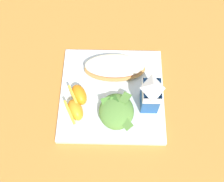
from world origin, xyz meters
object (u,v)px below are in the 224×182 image
object	(u,v)px
cheesy_pizza_bread	(115,68)
orange_wedge_front	(79,95)
milk_carton	(151,94)
white_plate	(112,94)
orange_wedge_middle	(75,110)
green_salad_pile	(116,111)

from	to	relation	value
cheesy_pizza_bread	orange_wedge_front	bearing A→B (deg)	-47.58
cheesy_pizza_bread	milk_carton	world-z (taller)	milk_carton
cheesy_pizza_bread	white_plate	bearing A→B (deg)	-5.20
milk_carton	orange_wedge_middle	bearing A→B (deg)	-80.53
white_plate	milk_carton	size ratio (longest dim) A/B	2.55
white_plate	orange_wedge_middle	world-z (taller)	orange_wedge_middle
white_plate	orange_wedge_front	bearing A→B (deg)	-78.22
cheesy_pizza_bread	orange_wedge_middle	size ratio (longest dim) A/B	2.46
green_salad_pile	orange_wedge_middle	world-z (taller)	same
white_plate	cheesy_pizza_bread	world-z (taller)	cheesy_pizza_bread
orange_wedge_middle	white_plate	bearing A→B (deg)	123.47
orange_wedge_front	orange_wedge_middle	xyz separation A→B (m)	(0.04, -0.01, 0.00)
orange_wedge_front	milk_carton	bearing A→B (deg)	86.25
orange_wedge_middle	milk_carton	bearing A→B (deg)	99.47
white_plate	green_salad_pile	size ratio (longest dim) A/B	2.63
orange_wedge_middle	cheesy_pizza_bread	bearing A→B (deg)	142.27
milk_carton	orange_wedge_middle	xyz separation A→B (m)	(0.03, -0.19, -0.04)
green_salad_pile	orange_wedge_middle	distance (m)	0.11
orange_wedge_front	cheesy_pizza_bread	bearing A→B (deg)	132.42
milk_carton	orange_wedge_middle	world-z (taller)	milk_carton
milk_carton	orange_wedge_front	size ratio (longest dim) A/B	1.58
green_salad_pile	cheesy_pizza_bread	bearing A→B (deg)	-177.14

